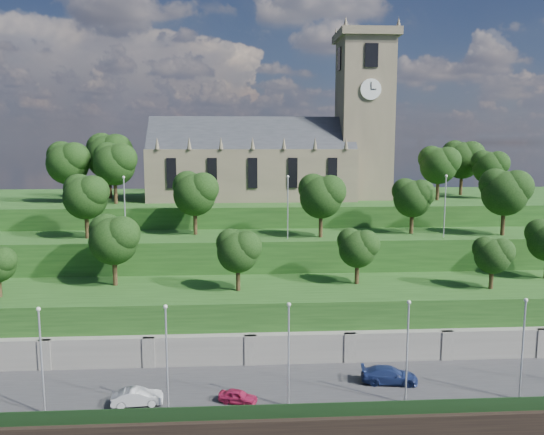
{
  "coord_description": "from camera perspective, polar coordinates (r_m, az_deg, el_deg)",
  "views": [
    {
      "loc": [
        -5.9,
        -39.19,
        23.95
      ],
      "look_at": [
        -1.72,
        30.0,
        14.16
      ],
      "focal_mm": 35.0,
      "sensor_mm": 36.0,
      "label": 1
    }
  ],
  "objects": [
    {
      "name": "promenade",
      "position": [
        51.02,
        3.75,
        -18.71
      ],
      "size": [
        160.0,
        12.0,
        2.0
      ],
      "primitive_type": "cube",
      "color": "#2D2D30",
      "rests_on": "ground"
    },
    {
      "name": "quay_wall",
      "position": [
        45.7,
        4.77,
        -21.99
      ],
      "size": [
        160.0,
        0.5,
        2.2
      ],
      "primitive_type": "cube",
      "color": "black",
      "rests_on": "ground"
    },
    {
      "name": "fence",
      "position": [
        45.54,
        4.67,
        -19.95
      ],
      "size": [
        160.0,
        0.1,
        1.2
      ],
      "primitive_type": "cube",
      "color": "#183417",
      "rests_on": "promenade"
    },
    {
      "name": "retaining_wall",
      "position": [
        55.79,
        2.98,
        -14.59
      ],
      "size": [
        160.0,
        2.1,
        5.0
      ],
      "color": "slate",
      "rests_on": "ground"
    },
    {
      "name": "embankment_lower",
      "position": [
        60.85,
        2.34,
        -11.11
      ],
      "size": [
        160.0,
        12.0,
        8.0
      ],
      "primitive_type": "cube",
      "color": "#1C4316",
      "rests_on": "ground"
    },
    {
      "name": "embankment_upper",
      "position": [
        70.75,
        1.45,
        -6.66
      ],
      "size": [
        160.0,
        10.0,
        12.0
      ],
      "primitive_type": "cube",
      "color": "#1C4316",
      "rests_on": "ground"
    },
    {
      "name": "hilltop",
      "position": [
        90.88,
        0.32,
        -2.39
      ],
      "size": [
        160.0,
        32.0,
        15.0
      ],
      "primitive_type": "cube",
      "color": "#1C4316",
      "rests_on": "ground"
    },
    {
      "name": "church",
      "position": [
        85.44,
        1.04,
        7.08
      ],
      "size": [
        38.6,
        12.35,
        27.6
      ],
      "color": "#685C48",
      "rests_on": "hilltop"
    },
    {
      "name": "trees_lower",
      "position": [
        59.08,
        1.93,
        -2.94
      ],
      "size": [
        65.9,
        8.65,
        8.08
      ],
      "color": "#312213",
      "rests_on": "embankment_lower"
    },
    {
      "name": "trees_upper",
      "position": [
        68.17,
        3.79,
        2.65
      ],
      "size": [
        59.65,
        8.7,
        8.68
      ],
      "color": "#312213",
      "rests_on": "embankment_upper"
    },
    {
      "name": "trees_hilltop",
      "position": [
        84.11,
        -1.76,
        6.26
      ],
      "size": [
        72.05,
        16.19,
        10.56
      ],
      "color": "#312213",
      "rests_on": "hilltop"
    },
    {
      "name": "lamp_posts_promenade",
      "position": [
        45.11,
        1.8,
        -13.84
      ],
      "size": [
        60.36,
        0.36,
        9.04
      ],
      "color": "#B2B2B7",
      "rests_on": "promenade"
    },
    {
      "name": "lamp_posts_upper",
      "position": [
        65.86,
        1.7,
        1.63
      ],
      "size": [
        40.36,
        0.36,
        7.99
      ],
      "color": "#B2B2B7",
      "rests_on": "embankment_upper"
    },
    {
      "name": "car_left",
      "position": [
        47.64,
        -3.68,
        -18.65
      ],
      "size": [
        3.59,
        2.38,
        1.14
      ],
      "primitive_type": "imported",
      "rotation": [
        0.0,
        0.0,
        1.23
      ],
      "color": "#9E1A41",
      "rests_on": "promenade"
    },
    {
      "name": "car_middle",
      "position": [
        48.51,
        -14.3,
        -18.21
      ],
      "size": [
        4.39,
        1.96,
        1.4
      ],
      "primitive_type": "imported",
      "rotation": [
        0.0,
        0.0,
        1.68
      ],
      "color": "#A2A4A7",
      "rests_on": "promenade"
    },
    {
      "name": "car_right",
      "position": [
        52.04,
        12.5,
        -16.2
      ],
      "size": [
        5.42,
        2.81,
        1.5
      ],
      "primitive_type": "imported",
      "rotation": [
        0.0,
        0.0,
        1.43
      ],
      "color": "navy",
      "rests_on": "promenade"
    }
  ]
}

